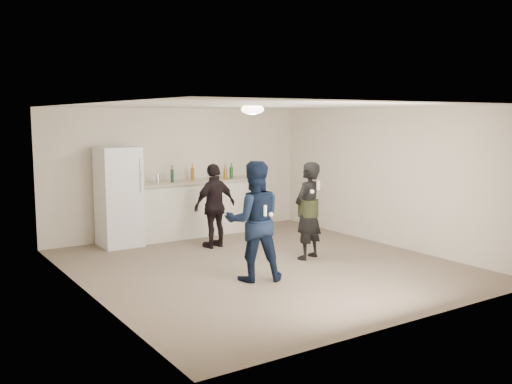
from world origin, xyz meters
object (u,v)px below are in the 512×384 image
counter (196,209)px  fridge (119,197)px  shaker (158,179)px  man (254,221)px  woman (308,211)px  spectator (215,206)px

counter → fridge: fridge is taller
shaker → fridge: bearing=-176.2°
fridge → man: fridge is taller
shaker → man: man is taller
counter → man: size_ratio=1.51×
shaker → man: 3.26m
fridge → woman: bearing=-49.4°
fridge → shaker: 0.84m
counter → woman: bearing=-76.0°
fridge → spectator: size_ratio=1.19×
man → woman: size_ratio=1.07×
woman → spectator: size_ratio=1.06×
shaker → man: bearing=-89.1°
counter → fridge: 1.63m
woman → spectator: woman is taller
fridge → spectator: fridge is taller
man → spectator: bearing=-82.2°
fridge → man: size_ratio=1.05×
counter → woman: size_ratio=1.62×
man → woman: man is taller
fridge → counter: bearing=2.5°
counter → man: 3.36m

